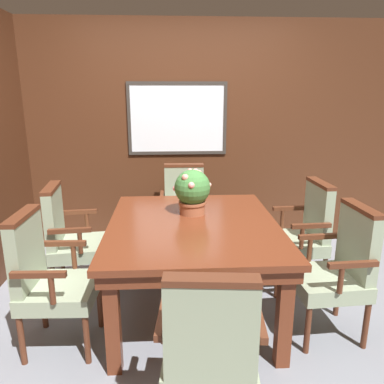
{
  "coord_description": "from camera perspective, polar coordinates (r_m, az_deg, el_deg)",
  "views": [
    {
      "loc": [
        -0.18,
        -2.54,
        1.72
      ],
      "look_at": [
        -0.02,
        0.27,
        0.95
      ],
      "focal_mm": 35.0,
      "sensor_mm": 36.0,
      "label": 1
    }
  ],
  "objects": [
    {
      "name": "ground_plane",
      "position": [
        3.07,
        0.63,
        -18.69
      ],
      "size": [
        14.0,
        14.0,
        0.0
      ],
      "primitive_type": "plane",
      "color": "gray"
    },
    {
      "name": "wall_back",
      "position": [
        4.22,
        -0.89,
        8.6
      ],
      "size": [
        7.2,
        0.08,
        2.45
      ],
      "color": "#4C2816",
      "rests_on": "ground_plane"
    },
    {
      "name": "dining_table",
      "position": [
        2.88,
        0.17,
        -6.46
      ],
      "size": [
        1.27,
        1.51,
        0.75
      ],
      "color": "maroon",
      "rests_on": "ground_plane"
    },
    {
      "name": "chair_right_near",
      "position": [
        2.86,
        21.42,
        -10.62
      ],
      "size": [
        0.5,
        0.52,
        0.96
      ],
      "rotation": [
        0.0,
        0.0,
        -1.51
      ],
      "color": "#562B19",
      "rests_on": "ground_plane"
    },
    {
      "name": "chair_left_far",
      "position": [
        3.36,
        -17.99,
        -6.42
      ],
      "size": [
        0.52,
        0.53,
        0.96
      ],
      "rotation": [
        0.0,
        0.0,
        1.66
      ],
      "color": "#562B19",
      "rests_on": "ground_plane"
    },
    {
      "name": "chair_left_near",
      "position": [
        2.73,
        -21.14,
        -11.94
      ],
      "size": [
        0.49,
        0.52,
        0.96
      ],
      "rotation": [
        0.0,
        0.0,
        1.54
      ],
      "color": "#562B19",
      "rests_on": "ground_plane"
    },
    {
      "name": "chair_right_far",
      "position": [
        3.45,
        16.59,
        -5.73
      ],
      "size": [
        0.5,
        0.52,
        0.96
      ],
      "rotation": [
        0.0,
        0.0,
        -1.52
      ],
      "color": "#562B19",
      "rests_on": "ground_plane"
    },
    {
      "name": "chair_head_near",
      "position": [
        1.95,
        2.76,
        -22.71
      ],
      "size": [
        0.53,
        0.52,
        0.96
      ],
      "rotation": [
        0.0,
        0.0,
        3.05
      ],
      "color": "#562B19",
      "rests_on": "ground_plane"
    },
    {
      "name": "chair_head_far",
      "position": [
        3.96,
        -1.17,
        -2.35
      ],
      "size": [
        0.51,
        0.49,
        0.96
      ],
      "rotation": [
        0.0,
        0.0,
        -0.02
      ],
      "color": "#562B19",
      "rests_on": "ground_plane"
    },
    {
      "name": "potted_plant",
      "position": [
        2.99,
        0.05,
        0.2
      ],
      "size": [
        0.31,
        0.3,
        0.37
      ],
      "color": "#9E5638",
      "rests_on": "dining_table"
    }
  ]
}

